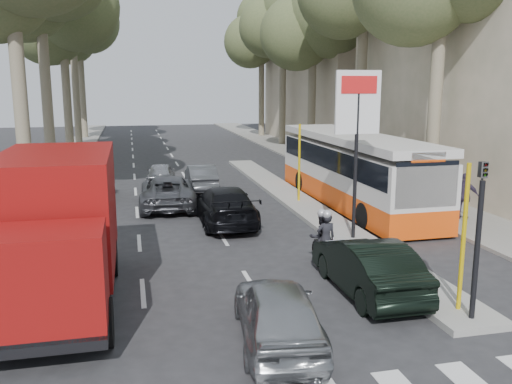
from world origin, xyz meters
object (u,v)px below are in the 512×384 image
(dark_hatchback, at_px, (367,266))
(red_truck, at_px, (56,228))
(city_bus, at_px, (353,168))
(silver_hatchback, at_px, (278,312))
(motorcycle, at_px, (324,239))

(dark_hatchback, xyz_separation_m, red_truck, (-7.42, 0.98, 1.18))
(dark_hatchback, height_order, city_bus, city_bus)
(red_truck, bearing_deg, silver_hatchback, -34.27)
(dark_hatchback, xyz_separation_m, city_bus, (3.66, 9.55, 0.94))
(red_truck, xyz_separation_m, city_bus, (11.08, 8.58, -0.25))
(silver_hatchback, height_order, city_bus, city_bus)
(city_bus, distance_m, motorcycle, 8.30)
(city_bus, bearing_deg, dark_hatchback, -111.61)
(dark_hatchback, distance_m, city_bus, 10.27)
(silver_hatchback, xyz_separation_m, red_truck, (-4.52, 3.08, 1.22))
(city_bus, height_order, motorcycle, city_bus)
(silver_hatchback, bearing_deg, motorcycle, -113.59)
(silver_hatchback, xyz_separation_m, city_bus, (6.56, 11.66, 0.97))
(silver_hatchback, height_order, red_truck, red_truck)
(red_truck, distance_m, city_bus, 14.02)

